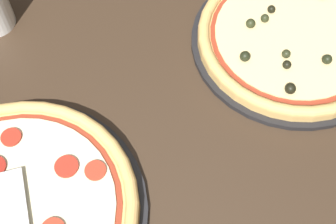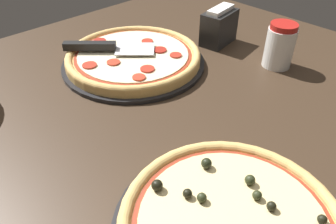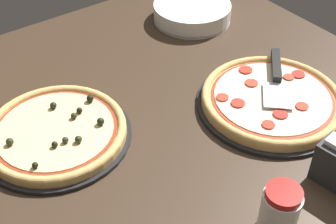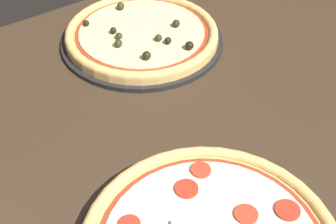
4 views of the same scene
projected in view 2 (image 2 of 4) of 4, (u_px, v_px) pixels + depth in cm
name	position (u px, v px, depth cm)	size (l,w,h in cm)	color
ground_plane	(155.00, 105.00, 76.49)	(135.35, 114.81, 3.60)	#38281C
pizza_pan_front	(134.00, 63.00, 88.15)	(37.96, 37.96, 1.00)	black
pizza_front	(133.00, 56.00, 86.95)	(35.68, 35.68, 2.84)	#DBAD60
pizza_back	(232.00, 223.00, 46.83)	(33.20, 33.20, 3.74)	#DBAD60
serving_spatula	(100.00, 47.00, 86.61)	(20.60, 19.99, 2.00)	silver
parmesan_shaker	(280.00, 46.00, 84.56)	(7.44, 7.44, 11.68)	white
napkin_holder	(219.00, 27.00, 95.97)	(12.02, 8.05, 10.81)	black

